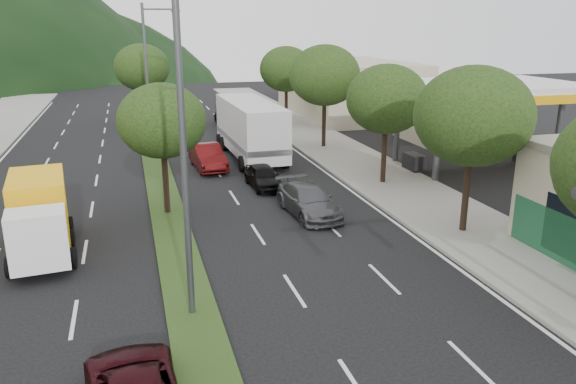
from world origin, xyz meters
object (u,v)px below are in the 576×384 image
object	(u,v)px
tree_r_c	(387,99)
car_queue_f	(226,116)
tree_r_b	(473,116)
car_queue_b	(308,200)
car_queue_d	(245,139)
car_queue_e	(169,130)
box_truck	(40,218)
car_queue_c	(208,157)
car_queue_a	(263,176)
tree_r_e	(286,69)
streetlight_mid	(150,70)
tree_r_d	(325,75)
streetlight_near	(190,136)
motorhome	(250,128)
tree_med_far	(142,67)
tree_med_near	(162,121)

from	to	relation	value
tree_r_c	car_queue_f	xyz separation A→B (m)	(-4.96, 22.48, -4.09)
tree_r_b	car_queue_b	xyz separation A→B (m)	(-5.62, 4.16, -4.35)
car_queue_d	car_queue_e	world-z (taller)	car_queue_d
box_truck	car_queue_c	bearing A→B (deg)	-131.84
car_queue_a	car_queue_e	size ratio (longest dim) A/B	0.85
tree_r_e	streetlight_mid	bearing A→B (deg)	-149.31
car_queue_b	car_queue_e	distance (m)	20.59
tree_r_d	car_queue_f	xyz separation A→B (m)	(-4.96, 12.48, -4.53)
tree_r_e	car_queue_f	distance (m)	6.98
car_queue_e	car_queue_c	bearing A→B (deg)	-78.60
streetlight_near	car_queue_b	bearing A→B (deg)	52.88
tree_r_c	car_queue_e	distance (m)	19.68
tree_r_e	streetlight_near	bearing A→B (deg)	-110.23
tree_r_c	motorhome	world-z (taller)	tree_r_c
car_queue_f	car_queue_c	bearing A→B (deg)	-101.48
car_queue_b	tree_r_d	bearing A→B (deg)	63.05
tree_med_far	box_truck	world-z (taller)	tree_med_far
tree_r_c	motorhome	distance (m)	10.61
tree_r_c	car_queue_e	size ratio (longest dim) A/B	1.47
motorhome	tree_r_c	bearing A→B (deg)	-57.45
tree_med_near	streetlight_near	xyz separation A→B (m)	(0.21, -10.00, 1.16)
tree_r_e	car_queue_a	xyz separation A→B (m)	(-6.60, -18.84, -4.26)
car_queue_a	tree_med_far	bearing A→B (deg)	100.79
tree_med_near	car_queue_f	bearing A→B (deg)	73.96
car_queue_e	streetlight_near	bearing A→B (deg)	-90.17
tree_r_e	car_queue_c	world-z (taller)	tree_r_e
box_truck	tree_r_b	bearing A→B (deg)	164.48
tree_r_c	streetlight_mid	size ratio (longest dim) A/B	0.65
tree_r_d	car_queue_d	distance (m)	7.19
tree_r_d	motorhome	distance (m)	6.71
tree_r_b	car_queue_d	xyz separation A→B (m)	(-5.54, 19.16, -4.28)
streetlight_mid	car_queue_b	size ratio (longest dim) A/B	2.10
car_queue_b	box_truck	distance (m)	11.55
tree_r_e	motorhome	size ratio (longest dim) A/B	0.68
car_queue_a	motorhome	size ratio (longest dim) A/B	0.38
tree_r_b	car_queue_b	distance (m)	8.23
tree_r_b	tree_med_far	world-z (taller)	tree_r_b
car_queue_f	car_queue_b	bearing A→B (deg)	-89.26
tree_r_d	car_queue_d	xyz separation A→B (m)	(-5.54, 1.16, -4.43)
streetlight_mid	tree_med_near	bearing A→B (deg)	-90.78
tree_r_c	streetlight_mid	xyz separation A→B (m)	(-11.79, 13.00, 0.84)
tree_r_c	car_queue_a	size ratio (longest dim) A/B	1.74
tree_r_d	car_queue_a	bearing A→B (deg)	-126.72
tree_med_near	tree_r_d	bearing A→B (deg)	45.00
streetlight_mid	car_queue_b	distance (m)	18.59
tree_r_e	car_queue_e	size ratio (longest dim) A/B	1.52
streetlight_mid	car_queue_e	size ratio (longest dim) A/B	2.27
car_queue_a	tree_med_near	bearing A→B (deg)	-152.21
car_queue_a	car_queue_c	distance (m)	5.52
tree_r_b	motorhome	distance (m)	17.73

